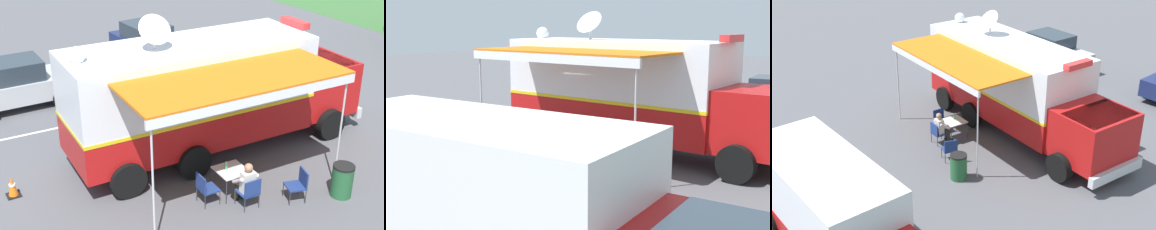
# 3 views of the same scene
# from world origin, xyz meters

# --- Properties ---
(ground_plane) EXTENTS (100.00, 100.00, 0.00)m
(ground_plane) POSITION_xyz_m (0.00, 0.00, 0.00)
(ground_plane) COLOR #515156
(lot_stripe) EXTENTS (0.29, 4.80, 0.01)m
(lot_stripe) POSITION_xyz_m (-3.80, -2.89, 0.00)
(lot_stripe) COLOR silver
(lot_stripe) RESTS_ON ground
(command_truck) EXTENTS (5.06, 9.57, 4.53)m
(command_truck) POSITION_xyz_m (0.06, 0.75, 1.94)
(command_truck) COLOR #B71414
(command_truck) RESTS_ON ground
(folding_table) EXTENTS (0.83, 0.83, 0.73)m
(folding_table) POSITION_xyz_m (2.42, -0.16, 0.67)
(folding_table) COLOR silver
(folding_table) RESTS_ON ground
(water_bottle) EXTENTS (0.07, 0.07, 0.22)m
(water_bottle) POSITION_xyz_m (2.33, -0.26, 0.83)
(water_bottle) COLOR #3F9959
(water_bottle) RESTS_ON folding_table
(folding_chair_at_table) EXTENTS (0.50, 0.50, 0.87)m
(folding_chair_at_table) POSITION_xyz_m (3.22, -0.13, 0.51)
(folding_chair_at_table) COLOR navy
(folding_chair_at_table) RESTS_ON ground
(folding_chair_beside_table) EXTENTS (0.50, 0.50, 0.87)m
(folding_chair_beside_table) POSITION_xyz_m (2.48, -1.01, 0.51)
(folding_chair_beside_table) COLOR navy
(folding_chair_beside_table) RESTS_ON ground
(folding_chair_spare_by_truck) EXTENTS (0.60, 0.60, 0.87)m
(folding_chair_spare_by_truck) POSITION_xyz_m (3.56, 1.19, 0.51)
(folding_chair_spare_by_truck) COLOR navy
(folding_chair_spare_by_truck) RESTS_ON ground
(seated_responder) EXTENTS (0.67, 0.56, 1.25)m
(seated_responder) POSITION_xyz_m (3.03, -0.13, 0.65)
(seated_responder) COLOR silver
(seated_responder) RESTS_ON ground
(trash_bin) EXTENTS (0.57, 0.57, 0.91)m
(trash_bin) POSITION_xyz_m (4.00, 2.31, 0.46)
(trash_bin) COLOR #235B33
(trash_bin) RESTS_ON ground
(traffic_cone) EXTENTS (0.36, 0.36, 0.58)m
(traffic_cone) POSITION_xyz_m (-0.43, -5.19, 0.28)
(traffic_cone) COLOR black
(traffic_cone) RESTS_ON ground
(car_behind_truck) EXTENTS (4.33, 2.27, 1.76)m
(car_behind_truck) POSITION_xyz_m (-8.31, 2.72, 0.88)
(car_behind_truck) COLOR navy
(car_behind_truck) RESTS_ON ground
(car_far_corner) EXTENTS (2.03, 4.21, 1.76)m
(car_far_corner) POSITION_xyz_m (-6.33, -3.58, 0.88)
(car_far_corner) COLOR #B2B5BA
(car_far_corner) RESTS_ON ground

